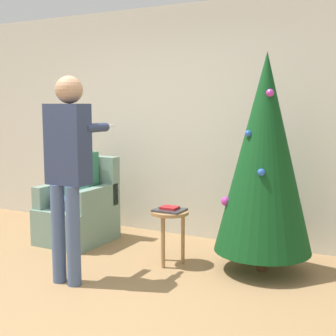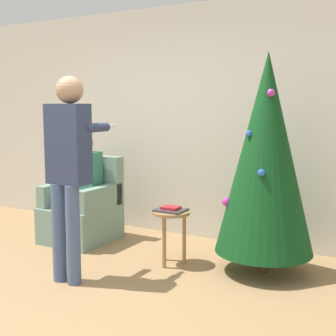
# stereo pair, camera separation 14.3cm
# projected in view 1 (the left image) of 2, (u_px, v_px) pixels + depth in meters

# --- Properties ---
(ground_plane) EXTENTS (14.00, 14.00, 0.00)m
(ground_plane) POSITION_uv_depth(u_px,v_px,m) (55.00, 300.00, 3.75)
(ground_plane) COLOR #99754C
(wall_back) EXTENTS (8.00, 0.06, 2.70)m
(wall_back) POSITION_uv_depth(u_px,v_px,m) (180.00, 122.00, 5.52)
(wall_back) COLOR beige
(wall_back) RESTS_ON ground_plane
(christmas_tree) EXTENTS (0.90, 0.90, 2.03)m
(christmas_tree) POSITION_uv_depth(u_px,v_px,m) (265.00, 154.00, 4.28)
(christmas_tree) COLOR brown
(christmas_tree) RESTS_ON ground_plane
(armchair) EXTENTS (0.69, 0.75, 0.96)m
(armchair) POSITION_uv_depth(u_px,v_px,m) (79.00, 212.00, 5.37)
(armchair) COLOR gray
(armchair) RESTS_ON ground_plane
(person_seated) EXTENTS (0.36, 0.46, 1.23)m
(person_seated) POSITION_uv_depth(u_px,v_px,m) (77.00, 184.00, 5.30)
(person_seated) COLOR #475B84
(person_seated) RESTS_ON ground_plane
(person_standing) EXTENTS (0.39, 0.57, 1.80)m
(person_standing) POSITION_uv_depth(u_px,v_px,m) (68.00, 161.00, 4.01)
(person_standing) COLOR #475B84
(person_standing) RESTS_ON ground_plane
(side_stool) EXTENTS (0.37, 0.37, 0.53)m
(side_stool) POSITION_uv_depth(u_px,v_px,m) (170.00, 221.00, 4.55)
(side_stool) COLOR #A37547
(side_stool) RESTS_ON ground_plane
(laptop) EXTENTS (0.28, 0.24, 0.02)m
(laptop) POSITION_uv_depth(u_px,v_px,m) (170.00, 210.00, 4.54)
(laptop) COLOR #38383D
(laptop) RESTS_ON side_stool
(book) EXTENTS (0.16, 0.13, 0.02)m
(book) POSITION_uv_depth(u_px,v_px,m) (170.00, 208.00, 4.53)
(book) COLOR #B21E23
(book) RESTS_ON laptop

